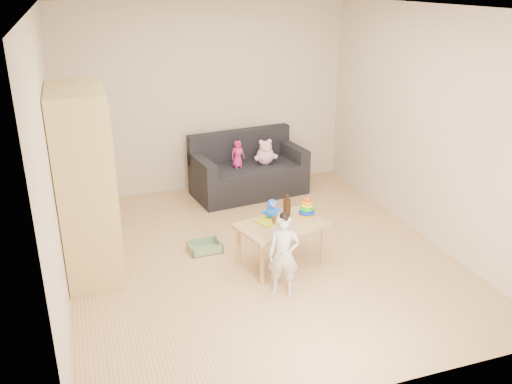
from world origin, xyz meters
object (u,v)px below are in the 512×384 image
object	(u,v)px
sofa	(249,179)
toddler	(284,255)
wardrobe	(85,183)
play_table	(281,244)

from	to	relation	value
sofa	toddler	distance (m)	2.61
wardrobe	toddler	xyz separation A→B (m)	(1.70, -1.08, -0.55)
wardrobe	toddler	size ratio (longest dim) A/B	2.36
play_table	sofa	bearing A→B (deg)	81.60
wardrobe	sofa	world-z (taller)	wardrobe
toddler	sofa	bearing A→B (deg)	104.18
sofa	play_table	distance (m)	2.04
sofa	toddler	bearing A→B (deg)	-108.08
sofa	toddler	world-z (taller)	toddler
wardrobe	toddler	world-z (taller)	wardrobe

